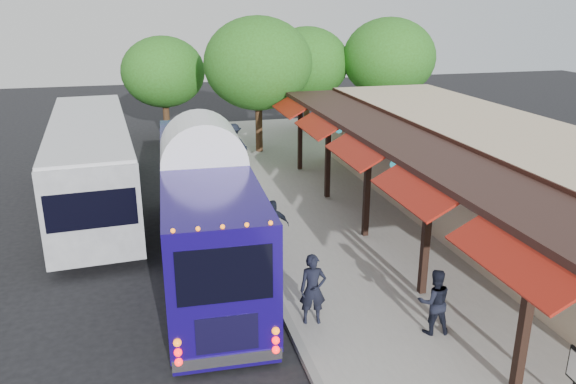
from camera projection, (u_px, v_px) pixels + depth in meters
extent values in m
plane|color=black|center=(283.00, 318.00, 14.03)|extent=(90.00, 90.00, 0.00)
cube|color=#9E9B93|center=(398.00, 235.00, 18.86)|extent=(10.00, 40.00, 0.15)
cube|color=gray|center=(254.00, 251.00, 17.69)|extent=(0.20, 40.00, 0.16)
cube|color=#C9B08B|center=(496.00, 179.00, 19.13)|extent=(5.00, 20.00, 3.60)
cube|color=black|center=(433.00, 140.00, 18.06)|extent=(0.06, 20.00, 0.60)
cube|color=#331E19|center=(402.00, 139.00, 17.77)|extent=(2.60, 20.00, 0.18)
cube|color=black|center=(526.00, 318.00, 10.67)|extent=(0.18, 0.18, 3.16)
cube|color=maroon|center=(515.00, 256.00, 10.14)|extent=(1.00, 3.20, 0.57)
cube|color=black|center=(426.00, 237.00, 14.34)|extent=(0.18, 0.18, 3.16)
cube|color=maroon|center=(414.00, 189.00, 13.81)|extent=(1.00, 3.20, 0.57)
cube|color=black|center=(367.00, 189.00, 18.02)|extent=(0.18, 0.18, 3.16)
cube|color=maroon|center=(356.00, 150.00, 17.48)|extent=(1.00, 3.20, 0.57)
cube|color=black|center=(328.00, 158.00, 21.69)|extent=(0.18, 0.18, 3.16)
cube|color=maroon|center=(318.00, 124.00, 21.15)|extent=(1.00, 3.20, 0.57)
cube|color=black|center=(300.00, 135.00, 25.36)|extent=(0.18, 0.18, 3.16)
cube|color=maroon|center=(291.00, 106.00, 24.83)|extent=(1.00, 3.20, 0.57)
sphere|color=#17707E|center=(491.00, 225.00, 12.26)|extent=(0.26, 0.26, 0.26)
sphere|color=#17707E|center=(394.00, 165.00, 16.85)|extent=(0.26, 0.26, 0.26)
sphere|color=#17707E|center=(339.00, 130.00, 21.44)|extent=(0.26, 0.26, 0.26)
cube|color=#150861|center=(205.00, 205.00, 16.43)|extent=(2.78, 11.20, 2.92)
cube|color=#150861|center=(207.00, 255.00, 16.94)|extent=(2.73, 11.09, 0.32)
ellipsoid|color=white|center=(203.00, 157.00, 15.97)|extent=(2.77, 10.98, 0.52)
cube|color=black|center=(235.00, 274.00, 11.16)|extent=(1.94, 0.10, 1.20)
cube|color=silver|center=(238.00, 357.00, 11.85)|extent=(2.32, 0.25, 0.26)
sphere|color=#FF0C0C|center=(189.00, 357.00, 11.45)|extent=(0.17, 0.17, 0.17)
sphere|color=#FF0C0C|center=(285.00, 343.00, 11.93)|extent=(0.17, 0.17, 0.17)
cylinder|color=black|center=(182.00, 328.00, 12.74)|extent=(0.31, 0.97, 0.96)
cylinder|color=black|center=(273.00, 316.00, 13.25)|extent=(0.31, 0.97, 0.96)
cylinder|color=black|center=(165.00, 211.00, 19.89)|extent=(0.31, 0.97, 0.96)
cylinder|color=black|center=(225.00, 206.00, 20.39)|extent=(0.31, 0.97, 0.96)
cube|color=gray|center=(92.00, 161.00, 21.16)|extent=(3.61, 12.68, 2.88)
cube|color=black|center=(52.00, 157.00, 20.76)|extent=(0.79, 10.62, 1.09)
cube|color=black|center=(129.00, 153.00, 21.41)|extent=(0.79, 10.62, 1.09)
cube|color=silver|center=(87.00, 122.00, 20.69)|extent=(3.54, 12.43, 0.11)
cylinder|color=black|center=(43.00, 241.00, 17.26)|extent=(0.38, 1.06, 1.05)
cylinder|color=black|center=(128.00, 234.00, 17.85)|extent=(0.38, 1.06, 1.05)
cylinder|color=black|center=(71.00, 169.00, 24.73)|extent=(0.38, 1.06, 1.05)
cylinder|color=black|center=(130.00, 166.00, 25.32)|extent=(0.38, 1.06, 1.05)
imported|color=black|center=(313.00, 289.00, 13.34)|extent=(0.70, 0.51, 1.75)
imported|color=black|center=(434.00, 302.00, 12.94)|extent=(0.87, 0.73, 1.60)
imported|color=black|center=(274.00, 227.00, 17.15)|extent=(1.03, 0.51, 1.70)
imported|color=black|center=(234.00, 144.00, 26.77)|extent=(1.36, 0.93, 1.94)
cube|color=black|center=(576.00, 381.00, 10.52)|extent=(0.07, 0.07, 1.22)
cylinder|color=#382314|center=(259.00, 124.00, 28.86)|extent=(0.36, 0.36, 3.14)
ellipsoid|color=#285816|center=(258.00, 63.00, 27.88)|extent=(5.42, 5.42, 4.61)
cylinder|color=#382314|center=(307.00, 110.00, 33.59)|extent=(0.36, 0.36, 2.83)
ellipsoid|color=#285816|center=(307.00, 63.00, 32.71)|extent=(4.88, 4.88, 4.15)
cylinder|color=#382314|center=(386.00, 110.00, 33.01)|extent=(0.36, 0.36, 3.06)
ellipsoid|color=#285816|center=(389.00, 58.00, 32.06)|extent=(5.29, 5.29, 4.50)
cylinder|color=#382314|center=(167.00, 118.00, 31.64)|extent=(0.36, 0.36, 2.64)
ellipsoid|color=#285816|center=(163.00, 72.00, 30.82)|extent=(4.56, 4.56, 3.88)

